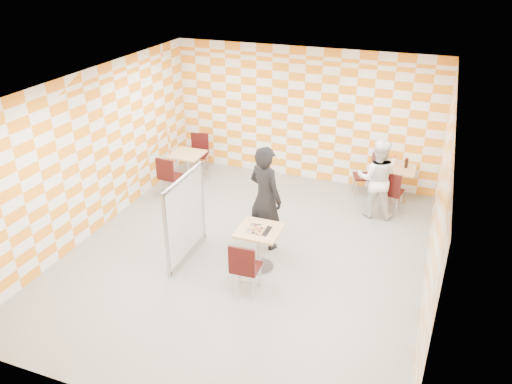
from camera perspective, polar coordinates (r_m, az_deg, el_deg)
room_shell at (r=8.65m, az=0.17°, el=3.13°), size 7.00×7.00×7.00m
main_table at (r=8.30m, az=0.34°, el=-5.71°), size 0.70×0.70×0.75m
second_table at (r=10.90m, az=15.79°, el=1.53°), size 0.70×0.70×0.75m
empty_table at (r=11.31m, az=-7.82°, el=3.25°), size 0.70×0.70×0.75m
chair_main_front at (r=7.67m, az=-1.36°, el=-8.40°), size 0.44×0.45×0.92m
chair_second_front at (r=10.29m, az=15.15°, el=0.31°), size 0.49×0.50×0.92m
chair_second_side at (r=10.95m, az=12.73°, el=2.20°), size 0.55×0.54×0.92m
chair_empty_near at (r=10.76m, az=-10.00°, el=2.03°), size 0.44×0.45×0.92m
chair_empty_far at (r=11.96m, az=-6.51°, el=4.82°), size 0.50×0.51×0.92m
partition at (r=8.52m, az=-8.07°, el=-2.88°), size 0.08×1.38×1.55m
man_dark at (r=8.71m, az=1.06°, el=-0.65°), size 0.82×0.70×1.91m
man_white at (r=10.04m, az=13.65°, el=1.48°), size 0.84×0.69×1.62m
pizza_on_foil at (r=8.15m, az=0.30°, el=-4.22°), size 0.40×0.40×0.04m
sport_bottle at (r=10.90m, az=15.50°, el=3.47°), size 0.06×0.06×0.20m
soda_bottle at (r=10.82m, az=16.80°, el=3.19°), size 0.07×0.07×0.23m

